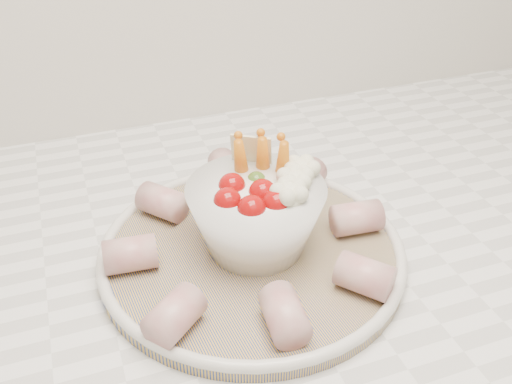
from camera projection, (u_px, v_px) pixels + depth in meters
name	position (u px, v px, depth m)	size (l,w,h in m)	color
serving_platter	(252.00, 251.00, 0.59)	(0.34, 0.34, 0.02)	navy
veggie_bowl	(258.00, 213.00, 0.57)	(0.14, 0.14, 0.11)	white
cured_meat_rolls	(251.00, 235.00, 0.58)	(0.29, 0.30, 0.03)	#AB4E52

